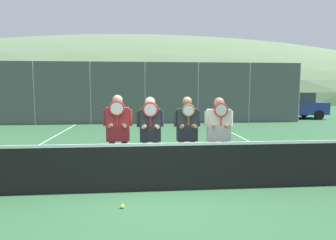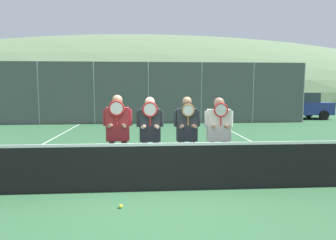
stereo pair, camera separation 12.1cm
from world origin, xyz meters
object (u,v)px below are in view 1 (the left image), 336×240
(car_far_left, at_px, (64,106))
(car_right_of_center, at_px, (292,105))
(tennis_ball_on_court, at_px, (122,207))
(player_rightmost, at_px, (219,131))
(car_center, at_px, (218,105))
(player_center_left, at_px, (150,132))
(player_leftmost, at_px, (118,130))
(player_center_right, at_px, (187,132))
(car_left_of_center, at_px, (142,105))

(car_far_left, distance_m, car_right_of_center, 14.49)
(car_far_left, xyz_separation_m, tennis_ball_on_court, (4.39, -13.90, -0.85))
(player_rightmost, height_order, car_center, player_rightmost)
(player_center_left, bearing_deg, player_leftmost, -178.89)
(player_center_left, height_order, player_center_right, player_center_right)
(car_center, xyz_separation_m, tennis_ball_on_court, (-5.24, -13.87, -0.86))
(player_leftmost, distance_m, car_right_of_center, 16.08)
(player_center_right, distance_m, car_left_of_center, 12.43)
(player_rightmost, bearing_deg, car_far_left, 117.18)
(player_rightmost, bearing_deg, player_center_right, 179.07)
(player_rightmost, bearing_deg, tennis_ball_on_court, -144.32)
(car_left_of_center, xyz_separation_m, car_center, (4.85, 0.02, -0.06))
(player_leftmost, relative_size, player_center_right, 1.02)
(player_center_right, bearing_deg, player_center_left, 178.72)
(player_center_right, relative_size, tennis_ball_on_court, 26.96)
(player_center_left, xyz_separation_m, player_center_right, (0.80, -0.02, -0.01))
(car_left_of_center, bearing_deg, player_center_right, -85.74)
(player_leftmost, xyz_separation_m, car_center, (5.41, 12.41, -0.23))
(player_leftmost, height_order, player_rightmost, player_leftmost)
(player_leftmost, bearing_deg, car_right_of_center, 50.27)
(player_center_left, distance_m, car_right_of_center, 15.64)
(player_center_right, height_order, tennis_ball_on_court, player_center_right)
(player_leftmost, bearing_deg, car_far_left, 108.73)
(player_leftmost, distance_m, tennis_ball_on_court, 1.83)
(car_center, bearing_deg, car_right_of_center, -0.59)
(car_far_left, distance_m, car_center, 9.63)
(player_center_right, distance_m, car_center, 13.02)
(player_leftmost, distance_m, car_left_of_center, 12.40)
(tennis_ball_on_court, bearing_deg, player_center_right, 47.90)
(player_leftmost, distance_m, car_center, 13.54)
(player_center_left, relative_size, player_rightmost, 1.01)
(car_left_of_center, bearing_deg, player_leftmost, -92.59)
(player_center_right, distance_m, car_right_of_center, 15.17)
(player_center_right, bearing_deg, tennis_ball_on_court, -132.10)
(player_leftmost, xyz_separation_m, tennis_ball_on_court, (0.17, -1.46, -1.09))
(car_right_of_center, bearing_deg, player_center_right, -125.41)
(player_leftmost, height_order, player_center_left, player_leftmost)
(player_rightmost, relative_size, car_far_left, 0.40)
(car_center, relative_size, tennis_ball_on_court, 68.66)
(player_leftmost, bearing_deg, car_center, 66.45)
(car_far_left, bearing_deg, player_center_left, -68.46)
(player_center_right, height_order, player_rightmost, player_center_right)
(tennis_ball_on_court, bearing_deg, player_rightmost, 35.68)
(car_center, relative_size, car_right_of_center, 1.11)
(car_far_left, distance_m, tennis_ball_on_court, 14.60)
(player_leftmost, relative_size, tennis_ball_on_court, 27.56)
(player_center_left, height_order, car_center, player_center_left)
(car_left_of_center, bearing_deg, car_right_of_center, -0.16)
(player_center_right, relative_size, car_left_of_center, 0.44)
(player_rightmost, relative_size, car_left_of_center, 0.43)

